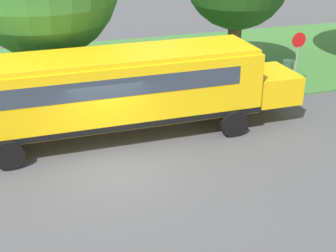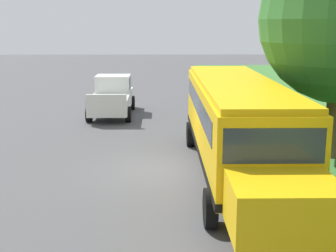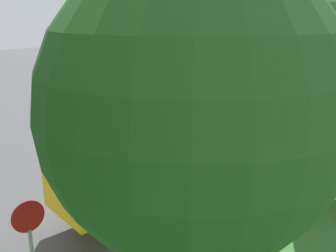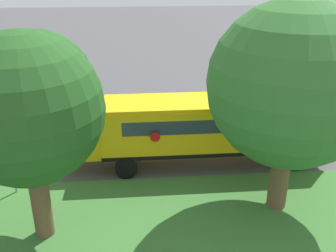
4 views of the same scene
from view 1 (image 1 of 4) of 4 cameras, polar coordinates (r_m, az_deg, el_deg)
ground_plane at (r=15.17m, az=-6.19°, el=-5.44°), size 120.00×120.00×0.00m
grass_verge at (r=24.23m, az=-11.28°, el=6.18°), size 12.00×80.00×0.08m
school_bus at (r=16.66m, az=-5.85°, el=4.76°), size 2.84×12.42×3.16m
stop_sign at (r=21.86m, az=15.47°, el=8.37°), size 0.08×0.68×2.74m
trash_bin at (r=23.99m, az=14.32°, el=6.72°), size 0.56×0.56×0.90m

